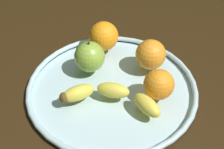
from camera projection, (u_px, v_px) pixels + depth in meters
The scene contains 7 objects.
ground_plane at pixel (112, 96), 72.23cm from camera, with size 160.75×160.75×4.00cm, color black.
fruit_bowl at pixel (112, 87), 70.28cm from camera, with size 38.89×38.89×1.80cm.
banana at pixel (111, 96), 64.61cm from camera, with size 21.76×11.42×3.36cm.
apple at pixel (90, 57), 71.38cm from camera, with size 7.24×7.24×8.04cm.
orange_front_right at pixel (159, 84), 64.87cm from camera, with size 6.64×6.64×6.64cm, color orange.
orange_back_right at pixel (151, 55), 72.01cm from camera, with size 7.20×7.20×7.20cm, color orange.
orange_center at pixel (104, 36), 77.44cm from camera, with size 7.44×7.44×7.44cm, color orange.
Camera 1 is at (3.39, 50.25, 50.01)cm, focal length 49.19 mm.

